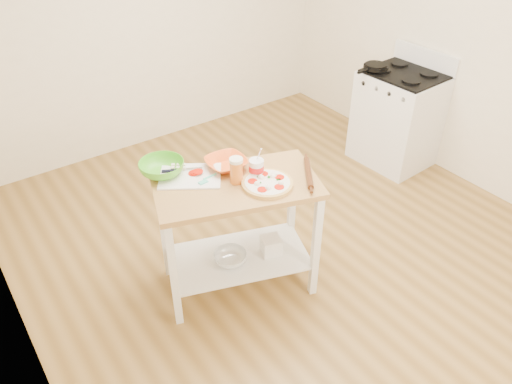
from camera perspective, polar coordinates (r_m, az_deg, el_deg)
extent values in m
cube|color=olive|center=(4.15, 3.66, -5.93)|extent=(4.00, 4.50, 0.02)
cube|color=white|center=(5.24, -12.26, 19.43)|extent=(4.00, 0.02, 2.70)
cube|color=white|center=(4.88, 23.91, 16.14)|extent=(0.02, 4.50, 2.70)
cube|color=#B18548|center=(3.24, -2.26, 0.75)|extent=(1.20, 0.90, 0.04)
cube|color=white|center=(3.64, -2.03, -7.45)|extent=(1.10, 0.82, 0.02)
cube|color=white|center=(3.28, -9.38, -9.48)|extent=(0.06, 0.06, 0.86)
cube|color=white|center=(3.65, -10.54, -4.20)|extent=(0.06, 0.06, 0.86)
cube|color=white|center=(3.47, 6.85, -6.32)|extent=(0.06, 0.06, 0.86)
cube|color=white|center=(3.82, 4.09, -1.63)|extent=(0.06, 0.06, 0.86)
cube|color=white|center=(5.17, 15.80, 8.00)|extent=(0.64, 0.74, 0.92)
cube|color=black|center=(4.98, 16.67, 12.80)|extent=(0.60, 0.69, 0.02)
cube|color=white|center=(5.17, 18.78, 14.31)|extent=(0.07, 0.71, 0.18)
cylinder|color=black|center=(4.96, 13.51, 13.75)|extent=(0.23, 0.23, 0.03)
cube|color=black|center=(4.83, 12.14, 13.35)|extent=(0.14, 0.03, 0.02)
cylinder|color=#E8BB63|center=(3.20, 1.30, 0.89)|extent=(0.33, 0.33, 0.02)
cylinder|color=#E8BB63|center=(3.20, 1.30, 1.07)|extent=(0.33, 0.33, 0.01)
cylinder|color=white|center=(3.20, 1.30, 1.08)|extent=(0.29, 0.29, 0.01)
cylinder|color=red|center=(3.24, 2.70, 1.70)|extent=(0.06, 0.06, 0.01)
cylinder|color=red|center=(3.27, 0.85, 2.09)|extent=(0.06, 0.06, 0.01)
cylinder|color=red|center=(3.20, -0.40, 1.24)|extent=(0.06, 0.06, 0.01)
cylinder|color=red|center=(3.12, 0.71, 0.28)|extent=(0.06, 0.06, 0.01)
cylinder|color=red|center=(3.15, 2.67, 0.57)|extent=(0.06, 0.06, 0.01)
sphere|color=white|center=(3.25, 2.09, 1.90)|extent=(0.04, 0.04, 0.04)
sphere|color=white|center=(3.23, 0.54, 1.69)|extent=(0.04, 0.04, 0.04)
sphere|color=white|center=(3.17, 0.12, 0.92)|extent=(0.04, 0.04, 0.04)
sphere|color=white|center=(3.13, 1.42, 0.42)|extent=(0.04, 0.04, 0.04)
sphere|color=white|center=(3.18, 2.85, 0.97)|extent=(0.04, 0.04, 0.04)
sphere|color=white|center=(3.24, 1.94, 1.77)|extent=(0.04, 0.04, 0.04)
sphere|color=white|center=(3.23, 0.64, 1.63)|extent=(0.04, 0.04, 0.04)
plane|color=#145810|center=(3.21, 2.58, 1.46)|extent=(0.04, 0.04, 0.00)
plane|color=#145810|center=(3.23, 1.48, 1.73)|extent=(0.04, 0.04, 0.00)
plane|color=#145810|center=(3.23, 0.33, 1.72)|extent=(0.03, 0.03, 0.00)
plane|color=#145810|center=(3.18, 0.36, 1.06)|extent=(0.04, 0.04, 0.00)
cube|color=white|center=(3.31, -7.52, 1.81)|extent=(0.50, 0.47, 0.01)
cube|color=#F4EACC|center=(3.38, -9.49, 2.67)|extent=(0.03, 0.03, 0.02)
cube|color=#F4EACC|center=(3.37, -8.90, 2.68)|extent=(0.03, 0.03, 0.02)
cube|color=#F4EACC|center=(3.37, -8.31, 2.70)|extent=(0.03, 0.03, 0.02)
cube|color=#F4EACC|center=(3.41, -9.43, 2.98)|extent=(0.03, 0.03, 0.02)
cube|color=#F4EACC|center=(3.40, -8.85, 3.00)|extent=(0.03, 0.03, 0.02)
cube|color=#F4EACC|center=(3.40, -8.26, 3.02)|extent=(0.03, 0.03, 0.02)
cylinder|color=red|center=(3.32, -7.17, 2.15)|extent=(0.07, 0.07, 0.01)
cylinder|color=red|center=(3.32, -6.92, 2.25)|extent=(0.07, 0.07, 0.01)
cylinder|color=red|center=(3.31, -6.67, 2.34)|extent=(0.07, 0.07, 0.01)
cube|color=#51D8BA|center=(3.23, -6.06, 1.12)|extent=(0.06, 0.04, 0.01)
cylinder|color=#51D8BA|center=(3.28, -5.31, 1.78)|extent=(0.10, 0.02, 0.01)
cube|color=silver|center=(3.37, -7.68, 2.61)|extent=(0.17, 0.10, 0.00)
cube|color=black|center=(3.36, -9.89, 2.38)|extent=(0.10, 0.06, 0.01)
imported|color=orange|center=(3.37, -3.43, 3.27)|extent=(0.29, 0.29, 0.07)
imported|color=#51BD27|center=(3.35, -10.72, 2.70)|extent=(0.42, 0.42, 0.09)
cylinder|color=orange|center=(3.20, -2.26, 2.31)|extent=(0.08, 0.08, 0.15)
cylinder|color=white|center=(3.15, -2.30, 3.66)|extent=(0.09, 0.09, 0.02)
cylinder|color=white|center=(3.27, 0.03, 2.77)|extent=(0.10, 0.10, 0.12)
cylinder|color=red|center=(3.27, 0.03, 2.77)|extent=(0.10, 0.10, 0.04)
cylinder|color=silver|center=(3.23, 0.32, 4.25)|extent=(0.01, 0.06, 0.12)
cylinder|color=#512A12|center=(3.31, 6.02, 2.17)|extent=(0.23, 0.30, 0.04)
imported|color=silver|center=(3.57, -2.96, -7.52)|extent=(0.25, 0.25, 0.07)
cube|color=white|center=(3.62, 1.72, -6.13)|extent=(0.17, 0.17, 0.13)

